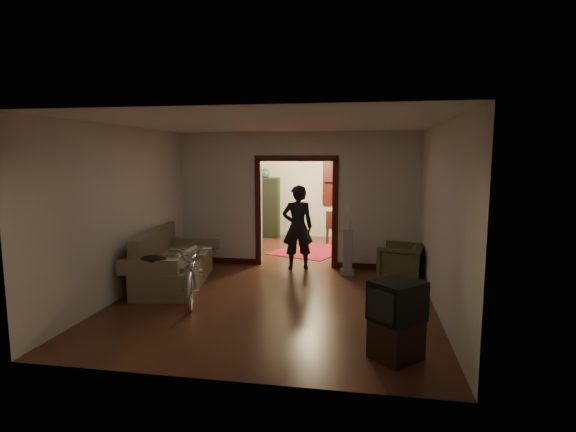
% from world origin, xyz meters
% --- Properties ---
extents(floor, '(5.00, 8.50, 0.01)m').
position_xyz_m(floor, '(0.00, 0.00, 0.00)').
color(floor, '#351A11').
rests_on(floor, ground).
extents(ceiling, '(5.00, 8.50, 0.01)m').
position_xyz_m(ceiling, '(0.00, 0.00, 2.80)').
color(ceiling, white).
rests_on(ceiling, floor).
extents(wall_back, '(5.00, 0.02, 2.80)m').
position_xyz_m(wall_back, '(0.00, 4.25, 1.40)').
color(wall_back, beige).
rests_on(wall_back, floor).
extents(wall_left, '(0.02, 8.50, 2.80)m').
position_xyz_m(wall_left, '(-2.50, 0.00, 1.40)').
color(wall_left, beige).
rests_on(wall_left, floor).
extents(wall_right, '(0.02, 8.50, 2.80)m').
position_xyz_m(wall_right, '(2.50, 0.00, 1.40)').
color(wall_right, beige).
rests_on(wall_right, floor).
extents(partition_wall, '(5.00, 0.14, 2.80)m').
position_xyz_m(partition_wall, '(0.00, 0.75, 1.40)').
color(partition_wall, beige).
rests_on(partition_wall, floor).
extents(door_casing, '(1.74, 0.20, 2.32)m').
position_xyz_m(door_casing, '(0.00, 0.75, 1.10)').
color(door_casing, '#35100C').
rests_on(door_casing, floor).
extents(far_window, '(0.98, 0.06, 1.28)m').
position_xyz_m(far_window, '(0.70, 4.21, 1.55)').
color(far_window, black).
rests_on(far_window, wall_back).
extents(chandelier, '(0.24, 0.24, 0.24)m').
position_xyz_m(chandelier, '(0.00, 2.50, 2.35)').
color(chandelier, '#FFE0A5').
rests_on(chandelier, ceiling).
extents(light_switch, '(0.08, 0.01, 0.12)m').
position_xyz_m(light_switch, '(1.05, 0.68, 1.25)').
color(light_switch, silver).
rests_on(light_switch, partition_wall).
extents(sofa, '(1.30, 2.27, 0.99)m').
position_xyz_m(sofa, '(-1.94, -1.03, 0.49)').
color(sofa, brown).
rests_on(sofa, floor).
extents(rolled_paper, '(0.11, 0.86, 0.11)m').
position_xyz_m(rolled_paper, '(-1.84, -0.73, 0.53)').
color(rolled_paper, beige).
rests_on(rolled_paper, sofa).
extents(jacket, '(0.44, 0.33, 0.13)m').
position_xyz_m(jacket, '(-1.89, -1.94, 0.68)').
color(jacket, black).
rests_on(jacket, sofa).
extents(bicycle, '(1.16, 1.90, 0.94)m').
position_xyz_m(bicycle, '(-1.31, -1.74, 0.47)').
color(bicycle, silver).
rests_on(bicycle, floor).
extents(armchair, '(0.95, 0.93, 0.70)m').
position_xyz_m(armchair, '(2.09, -0.10, 0.35)').
color(armchair, '#484829').
rests_on(armchair, floor).
extents(tv_stand, '(0.67, 0.67, 0.45)m').
position_xyz_m(tv_stand, '(1.80, -3.41, 0.23)').
color(tv_stand, black).
rests_on(tv_stand, floor).
extents(crt_tv, '(0.71, 0.71, 0.46)m').
position_xyz_m(crt_tv, '(1.80, -3.41, 0.69)').
color(crt_tv, black).
rests_on(crt_tv, tv_stand).
extents(vacuum, '(0.30, 0.26, 0.88)m').
position_xyz_m(vacuum, '(1.10, 0.18, 0.44)').
color(vacuum, gray).
rests_on(vacuum, floor).
extents(person, '(0.72, 0.58, 1.73)m').
position_xyz_m(person, '(0.07, 0.48, 0.87)').
color(person, black).
rests_on(person, floor).
extents(oriental_rug, '(2.00, 2.27, 0.01)m').
position_xyz_m(oriental_rug, '(0.12, 2.30, 0.01)').
color(oriental_rug, maroon).
rests_on(oriental_rug, floor).
extents(locker, '(0.91, 0.60, 1.69)m').
position_xyz_m(locker, '(-1.40, 3.99, 0.85)').
color(locker, '#1D2F1C').
rests_on(locker, floor).
extents(globe, '(0.27, 0.27, 0.27)m').
position_xyz_m(globe, '(-1.40, 3.99, 1.94)').
color(globe, '#1E5972').
rests_on(globe, locker).
extents(desk, '(1.07, 0.64, 0.76)m').
position_xyz_m(desk, '(1.15, 3.79, 0.38)').
color(desk, black).
rests_on(desk, floor).
extents(desk_chair, '(0.43, 0.43, 0.88)m').
position_xyz_m(desk_chair, '(0.61, 3.30, 0.44)').
color(desk_chair, black).
rests_on(desk_chair, floor).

